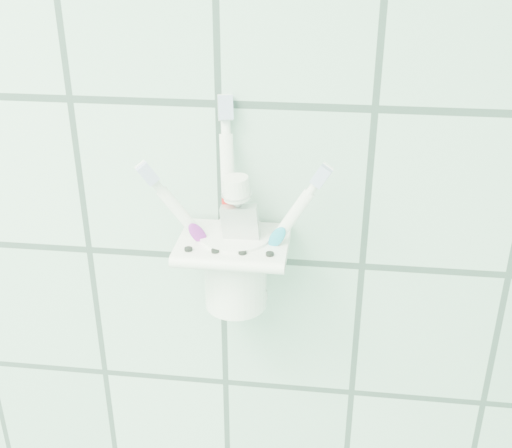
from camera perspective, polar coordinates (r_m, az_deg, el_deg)
holder_bracket at (r=0.68m, az=-1.98°, el=-1.88°), size 0.12×0.10×0.04m
cup at (r=0.69m, az=-1.83°, el=-3.81°), size 0.08×0.08×0.09m
toothbrush_pink at (r=0.67m, az=-0.74°, el=0.70°), size 0.10×0.04×0.19m
toothbrush_blue at (r=0.64m, az=-2.24°, el=1.13°), size 0.03×0.07×0.22m
toothbrush_orange at (r=0.66m, az=-2.23°, el=0.23°), size 0.09×0.02×0.18m
toothpaste_tube at (r=0.67m, az=-0.68°, el=-0.63°), size 0.05×0.03×0.15m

